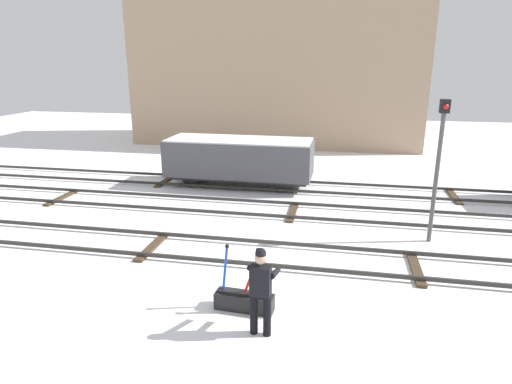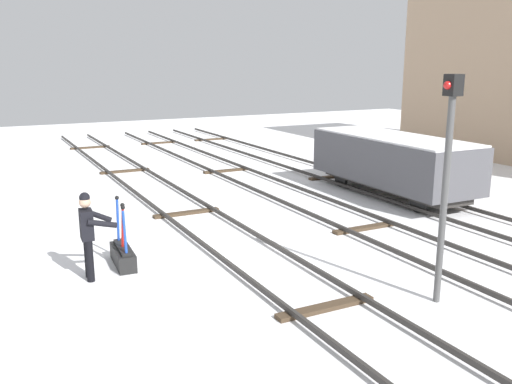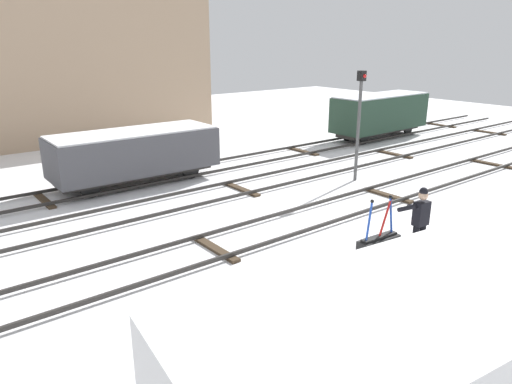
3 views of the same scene
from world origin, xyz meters
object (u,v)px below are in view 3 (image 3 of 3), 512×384
(freight_car_back_track, at_px, (135,153))
(rail_worker, at_px, (420,218))
(delivery_truck, at_px, (421,380))
(switch_lever_frame, at_px, (379,242))
(signal_post, at_px, (359,115))
(freight_car_mid_siding, at_px, (380,113))

(freight_car_back_track, bearing_deg, rail_worker, -73.91)
(rail_worker, bearing_deg, delivery_truck, -142.71)
(switch_lever_frame, relative_size, rail_worker, 0.81)
(signal_post, distance_m, freight_car_mid_siding, 8.77)
(rail_worker, xyz_separation_m, freight_car_mid_siding, (11.31, 10.04, 0.33))
(switch_lever_frame, xyz_separation_m, freight_car_back_track, (-2.26, 9.28, 0.92))
(switch_lever_frame, height_order, rail_worker, rail_worker)
(signal_post, bearing_deg, rail_worker, -126.52)
(rail_worker, xyz_separation_m, freight_car_back_track, (-2.75, 10.04, 0.16))
(freight_car_back_track, bearing_deg, switch_lever_frame, -75.54)
(switch_lever_frame, distance_m, rail_worker, 1.19)
(switch_lever_frame, relative_size, freight_car_back_track, 0.24)
(switch_lever_frame, bearing_deg, freight_car_mid_siding, 42.00)
(rail_worker, bearing_deg, switch_lever_frame, 126.54)
(switch_lever_frame, height_order, freight_car_mid_siding, freight_car_mid_siding)
(freight_car_mid_siding, bearing_deg, freight_car_back_track, 178.58)
(rail_worker, xyz_separation_m, signal_post, (3.97, 5.36, 1.46))
(switch_lever_frame, xyz_separation_m, signal_post, (4.46, 4.60, 2.22))
(delivery_truck, xyz_separation_m, freight_car_back_track, (2.88, 13.77, -0.39))
(signal_post, bearing_deg, freight_car_mid_siding, 32.53)
(signal_post, height_order, freight_car_mid_siding, signal_post)
(delivery_truck, xyz_separation_m, signal_post, (9.60, 9.09, 0.91))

